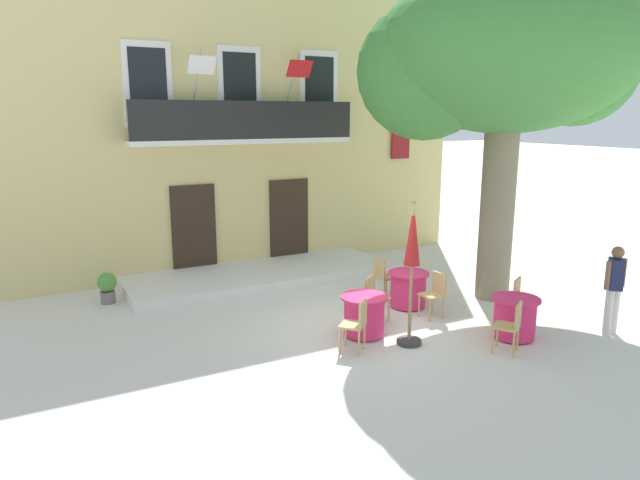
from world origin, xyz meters
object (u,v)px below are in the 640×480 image
at_px(cafe_chair_front_1, 435,292).
at_px(ground_planter_left, 107,286).
at_px(cafe_table_middle, 515,317).
at_px(cafe_chair_middle_0, 511,324).
at_px(plane_tree, 503,58).
at_px(cafe_table_near_tree, 364,315).
at_px(cafe_chair_front_0, 383,275).
at_px(pedestrian_near_entrance, 614,285).
at_px(cafe_chair_middle_1, 522,298).
at_px(cafe_table_front, 408,289).
at_px(cafe_chair_near_tree_0, 374,296).
at_px(cafe_chair_near_tree_1, 357,322).
at_px(cafe_umbrella, 412,253).

height_order(cafe_chair_front_1, ground_planter_left, cafe_chair_front_1).
height_order(cafe_table_middle, cafe_chair_front_1, cafe_chair_front_1).
bearing_deg(cafe_chair_middle_0, plane_tree, 52.52).
distance_m(cafe_table_near_tree, cafe_chair_front_0, 2.26).
bearing_deg(cafe_table_middle, cafe_chair_front_0, 104.92).
relative_size(cafe_table_middle, pedestrian_near_entrance, 0.52).
distance_m(cafe_chair_middle_1, cafe_chair_front_1, 1.64).
bearing_deg(cafe_table_front, cafe_chair_near_tree_0, -160.11).
distance_m(cafe_chair_near_tree_1, cafe_chair_middle_1, 3.50).
relative_size(plane_tree, cafe_chair_near_tree_0, 7.63).
bearing_deg(cafe_umbrella, cafe_chair_near_tree_1, 171.48).
bearing_deg(cafe_table_front, cafe_table_middle, -73.73).
bearing_deg(cafe_chair_front_1, pedestrian_near_entrance, -44.70).
xyz_separation_m(cafe_umbrella, pedestrian_near_entrance, (3.55, -1.38, -0.72)).
bearing_deg(cafe_table_middle, ground_planter_left, 138.21).
bearing_deg(pedestrian_near_entrance, cafe_umbrella, 158.73).
distance_m(cafe_chair_near_tree_1, cafe_chair_middle_0, 2.60).
bearing_deg(cafe_chair_near_tree_1, plane_tree, 16.02).
distance_m(plane_tree, cafe_chair_front_0, 5.15).
relative_size(plane_tree, cafe_table_near_tree, 8.03).
relative_size(cafe_umbrella, ground_planter_left, 3.78).
height_order(cafe_chair_near_tree_0, cafe_table_middle, cafe_chair_near_tree_0).
height_order(cafe_table_middle, cafe_chair_front_0, cafe_chair_front_0).
xyz_separation_m(cafe_table_near_tree, pedestrian_near_entrance, (4.04, -2.09, 0.55)).
height_order(cafe_chair_near_tree_0, cafe_table_front, cafe_chair_near_tree_0).
bearing_deg(cafe_chair_front_0, ground_planter_left, 155.00).
relative_size(cafe_table_middle, cafe_table_front, 1.00).
bearing_deg(cafe_chair_front_0, cafe_chair_front_1, -81.23).
relative_size(cafe_chair_near_tree_1, cafe_chair_middle_1, 1.00).
distance_m(cafe_table_middle, cafe_chair_middle_1, 0.77).
relative_size(cafe_chair_middle_1, pedestrian_near_entrance, 0.55).
bearing_deg(plane_tree, cafe_chair_near_tree_0, -177.62).
xyz_separation_m(cafe_table_middle, cafe_chair_middle_0, (-0.59, -0.47, 0.14)).
distance_m(cafe_table_front, pedestrian_near_entrance, 3.86).
xyz_separation_m(cafe_chair_middle_1, pedestrian_near_entrance, (1.08, -1.13, 0.41)).
bearing_deg(cafe_chair_middle_1, ground_planter_left, 143.11).
relative_size(cafe_table_near_tree, cafe_table_front, 1.00).
distance_m(cafe_chair_middle_1, cafe_table_front, 2.28).
height_order(cafe_chair_front_1, pedestrian_near_entrance, pedestrian_near_entrance).
xyz_separation_m(plane_tree, cafe_chair_middle_1, (-0.69, -1.60, -4.58)).
xyz_separation_m(cafe_umbrella, ground_planter_left, (-4.37, 4.88, -1.29)).
distance_m(cafe_chair_middle_0, cafe_chair_front_1, 2.01).
bearing_deg(cafe_chair_middle_0, cafe_chair_near_tree_1, 150.28).
distance_m(cafe_chair_front_0, ground_planter_left, 5.97).
bearing_deg(cafe_chair_front_1, cafe_umbrella, -145.44).
bearing_deg(cafe_chair_front_1, ground_planter_left, 144.57).
bearing_deg(ground_planter_left, cafe_chair_near_tree_0, -39.63).
distance_m(cafe_chair_middle_0, cafe_table_front, 2.77).
bearing_deg(cafe_table_front, cafe_chair_middle_0, -88.38).
height_order(cafe_table_near_tree, cafe_chair_near_tree_1, cafe_chair_near_tree_1).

